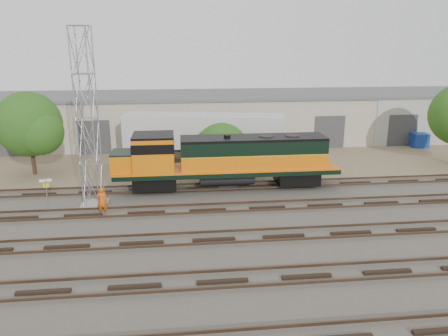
{
  "coord_description": "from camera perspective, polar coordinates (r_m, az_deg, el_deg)",
  "views": [
    {
      "loc": [
        -5.93,
        -25.34,
        10.71
      ],
      "look_at": [
        -2.64,
        4.0,
        2.2
      ],
      "focal_mm": 35.0,
      "sensor_mm": 36.0,
      "label": 1
    }
  ],
  "objects": [
    {
      "name": "warehouse",
      "position": [
        49.34,
        0.66,
        6.68
      ],
      "size": [
        58.4,
        10.4,
        5.3
      ],
      "color": "#B8AC9A",
      "rests_on": "ground"
    },
    {
      "name": "ground",
      "position": [
        28.14,
        6.31,
        -6.39
      ],
      "size": [
        140.0,
        140.0,
        0.0
      ],
      "primitive_type": "plane",
      "color": "#47423A",
      "rests_on": "ground"
    },
    {
      "name": "tree_mid",
      "position": [
        36.74,
        0.11,
        2.18
      ],
      "size": [
        4.77,
        4.54,
        4.54
      ],
      "color": "#382619",
      "rests_on": "ground"
    },
    {
      "name": "dirt_strip",
      "position": [
        42.15,
        1.91,
        1.37
      ],
      "size": [
        80.0,
        16.0,
        0.02
      ],
      "primitive_type": "cube",
      "color": "#726047",
      "rests_on": "ground"
    },
    {
      "name": "semi_trailer",
      "position": [
        40.0,
        -2.16,
        4.67
      ],
      "size": [
        14.77,
        5.8,
        4.46
      ],
      "rotation": [
        0.0,
        0.0,
        -0.21
      ],
      "color": "silver",
      "rests_on": "ground"
    },
    {
      "name": "dumpster_blue",
      "position": [
        50.69,
        24.12,
        3.33
      ],
      "size": [
        1.69,
        1.59,
        1.5
      ],
      "primitive_type": "cube",
      "rotation": [
        0.0,
        0.0,
        -0.06
      ],
      "color": "navy",
      "rests_on": "ground"
    },
    {
      "name": "signal_tower",
      "position": [
        29.68,
        -17.39,
        5.62
      ],
      "size": [
        1.73,
        1.73,
        11.7
      ],
      "rotation": [
        0.0,
        0.0,
        -0.19
      ],
      "color": "gray",
      "rests_on": "ground"
    },
    {
      "name": "locomotive",
      "position": [
        32.62,
        -0.11,
        1.19
      ],
      "size": [
        16.82,
        2.95,
        4.04
      ],
      "color": "black",
      "rests_on": "tracks"
    },
    {
      "name": "tracks",
      "position": [
        25.44,
        7.79,
        -8.78
      ],
      "size": [
        80.0,
        20.4,
        0.28
      ],
      "color": "black",
      "rests_on": "ground"
    },
    {
      "name": "worker",
      "position": [
        29.13,
        -15.63,
        -4.16
      ],
      "size": [
        0.7,
        0.47,
        1.86
      ],
      "primitive_type": "imported",
      "rotation": [
        0.0,
        0.0,
        3.18
      ],
      "color": "#DD550C",
      "rests_on": "ground"
    },
    {
      "name": "sign_post",
      "position": [
        31.72,
        -22.22,
        -2.3
      ],
      "size": [
        0.79,
        0.19,
        1.95
      ],
      "color": "gray",
      "rests_on": "ground"
    },
    {
      "name": "tree_west",
      "position": [
        38.9,
        -23.83,
        5.01
      ],
      "size": [
        5.58,
        5.31,
        6.95
      ],
      "color": "#382619",
      "rests_on": "ground"
    }
  ]
}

